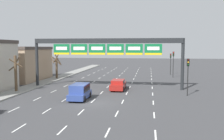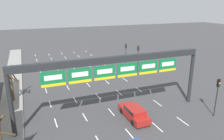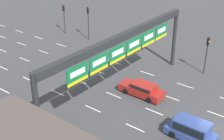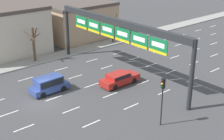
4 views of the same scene
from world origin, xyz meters
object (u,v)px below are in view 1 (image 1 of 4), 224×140
(traffic_light_near_gantry, at_px, (188,69))
(tree_bare_closest, at_px, (16,72))
(sign_gantry, at_px, (107,47))
(tree_bare_second, at_px, (56,65))
(car_red, at_px, (118,84))
(traffic_light_far_end, at_px, (173,59))
(suv_blue, at_px, (80,91))
(traffic_light_mid_block, at_px, (171,60))

(traffic_light_near_gantry, xyz_separation_m, tree_bare_closest, (-22.12, -0.81, -0.52))
(sign_gantry, bearing_deg, tree_bare_closest, -156.07)
(tree_bare_closest, relative_size, tree_bare_second, 0.98)
(car_red, height_order, traffic_light_far_end, traffic_light_far_end)
(suv_blue, relative_size, tree_bare_second, 0.88)
(car_red, bearing_deg, tree_bare_second, 141.87)
(sign_gantry, xyz_separation_m, tree_bare_second, (-11.05, 8.95, -3.43))
(car_red, relative_size, suv_blue, 1.15)
(traffic_light_far_end, relative_size, tree_bare_second, 1.06)
(suv_blue, bearing_deg, traffic_light_far_end, 61.37)
(suv_blue, height_order, tree_bare_second, tree_bare_second)
(tree_bare_closest, height_order, tree_bare_second, tree_bare_second)
(traffic_light_near_gantry, distance_m, traffic_light_mid_block, 23.68)
(suv_blue, bearing_deg, tree_bare_closest, 160.88)
(traffic_light_near_gantry, height_order, traffic_light_far_end, traffic_light_far_end)
(traffic_light_near_gantry, distance_m, tree_bare_closest, 22.14)
(sign_gantry, relative_size, car_red, 4.50)
(traffic_light_near_gantry, bearing_deg, suv_blue, -161.51)
(tree_bare_second, bearing_deg, tree_bare_closest, -91.07)
(sign_gantry, distance_m, tree_bare_closest, 12.80)
(tree_bare_closest, bearing_deg, traffic_light_mid_block, 48.08)
(sign_gantry, xyz_separation_m, tree_bare_closest, (-11.31, -5.02, -3.27))
(traffic_light_near_gantry, distance_m, traffic_light_far_end, 18.59)
(sign_gantry, height_order, suv_blue, sign_gantry)
(traffic_light_far_end, relative_size, tree_bare_closest, 1.08)
(traffic_light_mid_block, distance_m, traffic_light_far_end, 5.11)
(traffic_light_mid_block, xyz_separation_m, traffic_light_far_end, (0.09, -5.10, 0.34))
(suv_blue, height_order, traffic_light_near_gantry, traffic_light_near_gantry)
(car_red, distance_m, traffic_light_mid_block, 22.61)
(tree_bare_second, bearing_deg, traffic_light_near_gantry, -31.04)
(suv_blue, distance_m, tree_bare_second, 19.77)
(traffic_light_far_end, xyz_separation_m, tree_bare_second, (-21.83, -5.43, -1.04))
(sign_gantry, relative_size, suv_blue, 5.19)
(car_red, xyz_separation_m, suv_blue, (-3.50, -7.19, 0.22))
(sign_gantry, bearing_deg, traffic_light_mid_block, 61.25)
(car_red, height_order, traffic_light_mid_block, traffic_light_mid_block)
(traffic_light_far_end, bearing_deg, sign_gantry, -126.85)
(suv_blue, xyz_separation_m, traffic_light_near_gantry, (12.45, 4.16, 2.28))
(suv_blue, bearing_deg, car_red, 64.02)
(car_red, distance_m, tree_bare_second, 16.51)
(suv_blue, distance_m, traffic_light_mid_block, 30.54)
(sign_gantry, height_order, car_red, sign_gantry)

